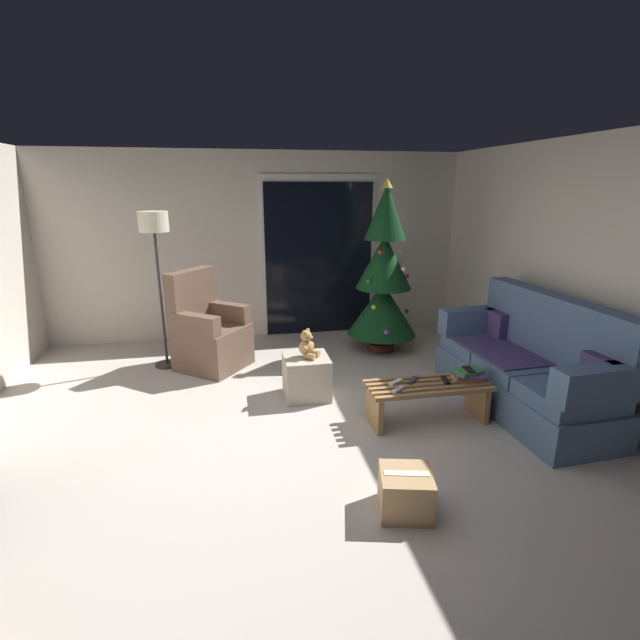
{
  "coord_description": "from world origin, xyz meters",
  "views": [
    {
      "loc": [
        -0.38,
        -3.33,
        2.05
      ],
      "look_at": [
        0.4,
        0.7,
        0.85
      ],
      "focal_mm": 25.85,
      "sensor_mm": 36.0,
      "label": 1
    }
  ],
  "objects_px": {
    "cell_phone": "(469,369)",
    "teddy_bear_honey": "(307,345)",
    "book_stack": "(468,375)",
    "remote_black": "(445,380)",
    "couch": "(528,368)",
    "remote_white": "(396,382)",
    "remote_graphite": "(412,380)",
    "ottoman": "(306,377)",
    "coffee_table": "(428,396)",
    "cardboard_box_taped_mid_floor": "(405,492)",
    "remote_silver": "(398,390)",
    "armchair": "(209,334)",
    "floor_lamp": "(155,237)",
    "christmas_tree": "(383,278)"
  },
  "relations": [
    {
      "from": "remote_graphite",
      "to": "ottoman",
      "type": "bearing_deg",
      "value": 5.27
    },
    {
      "from": "couch",
      "to": "ottoman",
      "type": "bearing_deg",
      "value": 162.89
    },
    {
      "from": "armchair",
      "to": "cardboard_box_taped_mid_floor",
      "type": "xyz_separation_m",
      "value": [
        1.33,
        -2.83,
        -0.26
      ]
    },
    {
      "from": "book_stack",
      "to": "remote_white",
      "type": "bearing_deg",
      "value": 175.75
    },
    {
      "from": "ottoman",
      "to": "teddy_bear_honey",
      "type": "relative_size",
      "value": 1.54
    },
    {
      "from": "couch",
      "to": "remote_silver",
      "type": "height_order",
      "value": "couch"
    },
    {
      "from": "armchair",
      "to": "cardboard_box_taped_mid_floor",
      "type": "relative_size",
      "value": 2.84
    },
    {
      "from": "teddy_bear_honey",
      "to": "remote_white",
      "type": "bearing_deg",
      "value": -42.98
    },
    {
      "from": "christmas_tree",
      "to": "armchair",
      "type": "relative_size",
      "value": 1.89
    },
    {
      "from": "cardboard_box_taped_mid_floor",
      "to": "ottoman",
      "type": "bearing_deg",
      "value": 100.99
    },
    {
      "from": "remote_black",
      "to": "remote_graphite",
      "type": "bearing_deg",
      "value": -0.66
    },
    {
      "from": "couch",
      "to": "remote_white",
      "type": "height_order",
      "value": "couch"
    },
    {
      "from": "cell_phone",
      "to": "floor_lamp",
      "type": "relative_size",
      "value": 0.08
    },
    {
      "from": "remote_silver",
      "to": "teddy_bear_honey",
      "type": "height_order",
      "value": "teddy_bear_honey"
    },
    {
      "from": "christmas_tree",
      "to": "armchair",
      "type": "bearing_deg",
      "value": -175.7
    },
    {
      "from": "christmas_tree",
      "to": "teddy_bear_honey",
      "type": "xyz_separation_m",
      "value": [
        -1.16,
        -1.18,
        -0.4
      ]
    },
    {
      "from": "ottoman",
      "to": "cell_phone",
      "type": "bearing_deg",
      "value": -27.62
    },
    {
      "from": "coffee_table",
      "to": "teddy_bear_honey",
      "type": "relative_size",
      "value": 3.86
    },
    {
      "from": "coffee_table",
      "to": "armchair",
      "type": "relative_size",
      "value": 0.97
    },
    {
      "from": "cell_phone",
      "to": "teddy_bear_honey",
      "type": "height_order",
      "value": "teddy_bear_honey"
    },
    {
      "from": "teddy_bear_honey",
      "to": "remote_black",
      "type": "bearing_deg",
      "value": -31.06
    },
    {
      "from": "remote_graphite",
      "to": "armchair",
      "type": "distance_m",
      "value": 2.47
    },
    {
      "from": "cell_phone",
      "to": "cardboard_box_taped_mid_floor",
      "type": "relative_size",
      "value": 0.36
    },
    {
      "from": "remote_black",
      "to": "book_stack",
      "type": "distance_m",
      "value": 0.21
    },
    {
      "from": "floor_lamp",
      "to": "ottoman",
      "type": "relative_size",
      "value": 4.05
    },
    {
      "from": "ottoman",
      "to": "remote_black",
      "type": "bearing_deg",
      "value": -31.1
    },
    {
      "from": "coffee_table",
      "to": "floor_lamp",
      "type": "bearing_deg",
      "value": 143.23
    },
    {
      "from": "cell_phone",
      "to": "coffee_table",
      "type": "bearing_deg",
      "value": -174.76
    },
    {
      "from": "remote_silver",
      "to": "cell_phone",
      "type": "height_order",
      "value": "cell_phone"
    },
    {
      "from": "coffee_table",
      "to": "floor_lamp",
      "type": "relative_size",
      "value": 0.62
    },
    {
      "from": "remote_graphite",
      "to": "book_stack",
      "type": "height_order",
      "value": "book_stack"
    },
    {
      "from": "coffee_table",
      "to": "armchair",
      "type": "distance_m",
      "value": 2.62
    },
    {
      "from": "remote_black",
      "to": "ottoman",
      "type": "height_order",
      "value": "ottoman"
    },
    {
      "from": "remote_white",
      "to": "remote_black",
      "type": "height_order",
      "value": "same"
    },
    {
      "from": "remote_graphite",
      "to": "armchair",
      "type": "height_order",
      "value": "armchair"
    },
    {
      "from": "teddy_bear_honey",
      "to": "ottoman",
      "type": "bearing_deg",
      "value": 143.99
    },
    {
      "from": "couch",
      "to": "remote_silver",
      "type": "xyz_separation_m",
      "value": [
        -1.36,
        -0.18,
        -0.02
      ]
    },
    {
      "from": "book_stack",
      "to": "remote_black",
      "type": "bearing_deg",
      "value": 178.51
    },
    {
      "from": "floor_lamp",
      "to": "ottoman",
      "type": "distance_m",
      "value": 2.28
    },
    {
      "from": "remote_silver",
      "to": "armchair",
      "type": "distance_m",
      "value": 2.45
    },
    {
      "from": "couch",
      "to": "cell_phone",
      "type": "bearing_deg",
      "value": -172.34
    },
    {
      "from": "couch",
      "to": "remote_black",
      "type": "bearing_deg",
      "value": -175.29
    },
    {
      "from": "christmas_tree",
      "to": "teddy_bear_honey",
      "type": "distance_m",
      "value": 1.7
    },
    {
      "from": "teddy_bear_honey",
      "to": "cardboard_box_taped_mid_floor",
      "type": "distance_m",
      "value": 1.89
    },
    {
      "from": "armchair",
      "to": "teddy_bear_honey",
      "type": "height_order",
      "value": "armchair"
    },
    {
      "from": "couch",
      "to": "coffee_table",
      "type": "distance_m",
      "value": 1.05
    },
    {
      "from": "cell_phone",
      "to": "remote_white",
      "type": "bearing_deg",
      "value": 179.76
    },
    {
      "from": "couch",
      "to": "teddy_bear_honey",
      "type": "relative_size",
      "value": 6.92
    },
    {
      "from": "remote_white",
      "to": "ottoman",
      "type": "relative_size",
      "value": 0.35
    },
    {
      "from": "book_stack",
      "to": "cardboard_box_taped_mid_floor",
      "type": "height_order",
      "value": "book_stack"
    }
  ]
}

